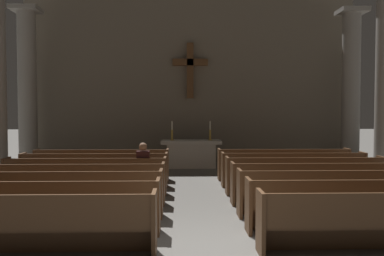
{
  "coord_description": "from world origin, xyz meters",
  "views": [
    {
      "loc": [
        -0.4,
        -6.24,
        2.15
      ],
      "look_at": [
        0.0,
        8.22,
        1.52
      ],
      "focal_mm": 40.1,
      "sensor_mm": 36.0,
      "label": 1
    }
  ],
  "objects_px": {
    "pew_right_row_5": "(305,175)",
    "column_right_fourth": "(351,90)",
    "pew_left_row_2": "(43,207)",
    "pew_left_row_4": "(75,184)",
    "pew_left_row_6": "(95,170)",
    "pew_right_row_4": "(319,183)",
    "pew_right_row_3": "(337,193)",
    "pew_left_row_1": "(18,225)",
    "pew_right_row_2": "(361,205)",
    "candlestick_right": "(210,134)",
    "pew_left_row_3": "(61,194)",
    "candlestick_left": "(172,134)",
    "lone_worshipper": "(143,167)",
    "pew_left_row_5": "(86,176)",
    "pew_right_row_7": "(284,164)",
    "pew_right_row_6": "(293,169)",
    "column_left_fourth": "(27,90)",
    "altar": "(191,153)",
    "pew_left_row_7": "(102,165)"
  },
  "relations": [
    {
      "from": "pew_left_row_1",
      "to": "pew_right_row_2",
      "type": "xyz_separation_m",
      "value": [
        5.5,
        1.12,
        0.0
      ]
    },
    {
      "from": "candlestick_right",
      "to": "pew_left_row_7",
      "type": "bearing_deg",
      "value": -141.24
    },
    {
      "from": "pew_left_row_5",
      "to": "pew_right_row_3",
      "type": "distance_m",
      "value": 5.94
    },
    {
      "from": "pew_right_row_5",
      "to": "pew_left_row_6",
      "type": "bearing_deg",
      "value": 168.51
    },
    {
      "from": "pew_left_row_5",
      "to": "altar",
      "type": "height_order",
      "value": "altar"
    },
    {
      "from": "pew_left_row_3",
      "to": "pew_right_row_3",
      "type": "height_order",
      "value": "same"
    },
    {
      "from": "pew_left_row_7",
      "to": "lone_worshipper",
      "type": "relative_size",
      "value": 3.03
    },
    {
      "from": "pew_left_row_3",
      "to": "pew_right_row_6",
      "type": "height_order",
      "value": "same"
    },
    {
      "from": "candlestick_left",
      "to": "lone_worshipper",
      "type": "xyz_separation_m",
      "value": [
        -0.62,
        -4.97,
        -0.54
      ]
    },
    {
      "from": "pew_left_row_4",
      "to": "pew_right_row_6",
      "type": "height_order",
      "value": "same"
    },
    {
      "from": "pew_right_row_3",
      "to": "pew_left_row_4",
      "type": "bearing_deg",
      "value": 168.51
    },
    {
      "from": "pew_left_row_4",
      "to": "pew_right_row_5",
      "type": "xyz_separation_m",
      "value": [
        5.5,
        1.12,
        0.0
      ]
    },
    {
      "from": "pew_left_row_7",
      "to": "altar",
      "type": "xyz_separation_m",
      "value": [
        2.75,
        2.77,
        0.06
      ]
    },
    {
      "from": "pew_left_row_4",
      "to": "altar",
      "type": "relative_size",
      "value": 1.82
    },
    {
      "from": "pew_right_row_4",
      "to": "lone_worshipper",
      "type": "bearing_deg",
      "value": 164.14
    },
    {
      "from": "pew_right_row_7",
      "to": "pew_right_row_3",
      "type": "bearing_deg",
      "value": -90.0
    },
    {
      "from": "pew_left_row_3",
      "to": "candlestick_right",
      "type": "xyz_separation_m",
      "value": [
        3.45,
        7.25,
        0.76
      ]
    },
    {
      "from": "pew_left_row_3",
      "to": "column_left_fourth",
      "type": "xyz_separation_m",
      "value": [
        -3.29,
        7.59,
        2.39
      ]
    },
    {
      "from": "pew_right_row_6",
      "to": "column_left_fourth",
      "type": "xyz_separation_m",
      "value": [
        -8.8,
        4.24,
        2.39
      ]
    },
    {
      "from": "pew_left_row_5",
      "to": "pew_right_row_7",
      "type": "bearing_deg",
      "value": 22.13
    },
    {
      "from": "column_right_fourth",
      "to": "pew_left_row_7",
      "type": "bearing_deg",
      "value": -160.48
    },
    {
      "from": "pew_left_row_3",
      "to": "pew_right_row_5",
      "type": "distance_m",
      "value": 5.94
    },
    {
      "from": "pew_left_row_4",
      "to": "pew_right_row_6",
      "type": "distance_m",
      "value": 5.94
    },
    {
      "from": "column_right_fourth",
      "to": "pew_right_row_4",
      "type": "bearing_deg",
      "value": -116.95
    },
    {
      "from": "pew_right_row_3",
      "to": "lone_worshipper",
      "type": "xyz_separation_m",
      "value": [
        -4.08,
        2.28,
        0.22
      ]
    },
    {
      "from": "column_right_fourth",
      "to": "candlestick_right",
      "type": "bearing_deg",
      "value": -176.3
    },
    {
      "from": "pew_left_row_2",
      "to": "pew_right_row_7",
      "type": "bearing_deg",
      "value": 45.47
    },
    {
      "from": "pew_left_row_2",
      "to": "pew_left_row_4",
      "type": "xyz_separation_m",
      "value": [
        0.0,
        2.24,
        0.0
      ]
    },
    {
      "from": "pew_right_row_3",
      "to": "pew_right_row_4",
      "type": "xyz_separation_m",
      "value": [
        0.0,
        1.12,
        0.0
      ]
    },
    {
      "from": "pew_left_row_3",
      "to": "pew_right_row_5",
      "type": "relative_size",
      "value": 1.0
    },
    {
      "from": "candlestick_right",
      "to": "pew_left_row_1",
      "type": "bearing_deg",
      "value": -110.0
    },
    {
      "from": "pew_right_row_3",
      "to": "pew_right_row_4",
      "type": "bearing_deg",
      "value": 90.0
    },
    {
      "from": "pew_right_row_5",
      "to": "altar",
      "type": "distance_m",
      "value": 5.72
    },
    {
      "from": "pew_left_row_2",
      "to": "pew_right_row_5",
      "type": "bearing_deg",
      "value": 31.38
    },
    {
      "from": "pew_left_row_1",
      "to": "pew_left_row_7",
      "type": "relative_size",
      "value": 1.0
    },
    {
      "from": "pew_left_row_4",
      "to": "pew_left_row_5",
      "type": "distance_m",
      "value": 1.12
    },
    {
      "from": "pew_left_row_4",
      "to": "pew_left_row_5",
      "type": "bearing_deg",
      "value": 90.0
    },
    {
      "from": "pew_left_row_7",
      "to": "pew_right_row_4",
      "type": "bearing_deg",
      "value": -31.38
    },
    {
      "from": "pew_left_row_6",
      "to": "pew_right_row_4",
      "type": "xyz_separation_m",
      "value": [
        5.5,
        -2.24,
        0.0
      ]
    },
    {
      "from": "pew_left_row_5",
      "to": "pew_right_row_4",
      "type": "height_order",
      "value": "same"
    },
    {
      "from": "pew_right_row_5",
      "to": "column_right_fourth",
      "type": "height_order",
      "value": "column_right_fourth"
    },
    {
      "from": "pew_left_row_3",
      "to": "pew_left_row_4",
      "type": "relative_size",
      "value": 1.0
    },
    {
      "from": "pew_left_row_3",
      "to": "lone_worshipper",
      "type": "distance_m",
      "value": 2.7
    },
    {
      "from": "pew_left_row_5",
      "to": "candlestick_left",
      "type": "relative_size",
      "value": 5.68
    },
    {
      "from": "pew_left_row_1",
      "to": "candlestick_right",
      "type": "distance_m",
      "value": 10.12
    },
    {
      "from": "pew_right_row_6",
      "to": "pew_left_row_5",
      "type": "bearing_deg",
      "value": -168.51
    },
    {
      "from": "pew_left_row_2",
      "to": "pew_right_row_7",
      "type": "relative_size",
      "value": 1.0
    },
    {
      "from": "pew_left_row_7",
      "to": "candlestick_right",
      "type": "relative_size",
      "value": 5.68
    },
    {
      "from": "pew_left_row_2",
      "to": "pew_left_row_3",
      "type": "distance_m",
      "value": 1.12
    },
    {
      "from": "pew_left_row_6",
      "to": "pew_right_row_5",
      "type": "xyz_separation_m",
      "value": [
        5.5,
        -1.12,
        0.0
      ]
    }
  ]
}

